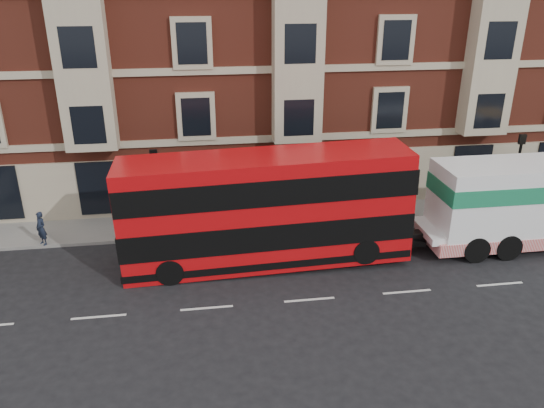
# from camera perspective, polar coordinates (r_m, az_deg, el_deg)

# --- Properties ---
(ground) EXTENTS (120.00, 120.00, 0.00)m
(ground) POSITION_cam_1_polar(r_m,az_deg,el_deg) (21.14, 4.04, -10.24)
(ground) COLOR black
(ground) RESTS_ON ground
(sidewalk) EXTENTS (90.00, 3.00, 0.15)m
(sidewalk) POSITION_cam_1_polar(r_m,az_deg,el_deg) (27.56, 0.81, -1.63)
(sidewalk) COLOR slate
(sidewalk) RESTS_ON ground
(victorian_terrace) EXTENTS (45.00, 12.00, 20.40)m
(victorian_terrace) POSITION_cam_1_polar(r_m,az_deg,el_deg) (32.58, -0.35, 20.37)
(victorian_terrace) COLOR maroon
(victorian_terrace) RESTS_ON ground
(lamp_post_west) EXTENTS (0.35, 0.15, 4.35)m
(lamp_post_west) POSITION_cam_1_polar(r_m,az_deg,el_deg) (25.15, -12.31, 1.75)
(lamp_post_west) COLOR black
(lamp_post_west) RESTS_ON sidewalk
(lamp_post_east) EXTENTS (0.35, 0.15, 4.35)m
(lamp_post_east) POSITION_cam_1_polar(r_m,az_deg,el_deg) (29.72, 24.82, 3.43)
(lamp_post_east) COLOR black
(lamp_post_east) RESTS_ON sidewalk
(double_decker_bus) EXTENTS (12.21, 2.80, 4.94)m
(double_decker_bus) POSITION_cam_1_polar(r_m,az_deg,el_deg) (22.50, -0.67, -0.43)
(double_decker_bus) COLOR red
(double_decker_bus) RESTS_ON ground
(tow_truck) EXTENTS (9.78, 2.89, 4.07)m
(tow_truck) POSITION_cam_1_polar(r_m,az_deg,el_deg) (26.93, 25.70, 0.18)
(tow_truck) COLOR white
(tow_truck) RESTS_ON ground
(pedestrian) EXTENTS (0.70, 0.69, 1.62)m
(pedestrian) POSITION_cam_1_polar(r_m,az_deg,el_deg) (26.73, -23.58, -2.43)
(pedestrian) COLOR #192032
(pedestrian) RESTS_ON sidewalk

